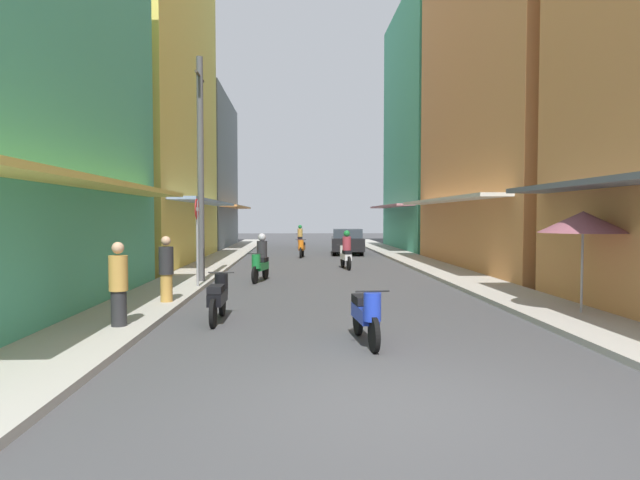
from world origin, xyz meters
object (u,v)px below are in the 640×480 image
motorbike_black (218,297)px  utility_pole (201,169)px  pedestrian_crossing (118,287)px  parked_car (347,241)px  pedestrian_foreground (166,271)px  motorbike_blue (366,314)px  motorbike_white (346,252)px  street_sign_no_entry (197,231)px  motorbike_red (300,238)px  motorbike_orange (302,248)px  motorbike_green (261,260)px  vendor_umbrella (583,222)px

motorbike_black → utility_pole: bearing=103.0°
motorbike_black → pedestrian_crossing: size_ratio=1.08×
parked_car → pedestrian_foreground: pedestrian_foreground is taller
motorbike_blue → parked_car: 21.49m
motorbike_white → street_sign_no_entry: street_sign_no_entry is taller
motorbike_white → motorbike_red: (-1.74, 14.67, 0.00)m
motorbike_black → motorbike_red: size_ratio=1.00×
motorbike_white → motorbike_blue: 12.84m
motorbike_blue → street_sign_no_entry: bearing=120.7°
motorbike_orange → utility_pole: bearing=-106.4°
motorbike_green → street_sign_no_entry: 2.82m
parked_car → motorbike_black: bearing=-103.2°
motorbike_white → motorbike_red: bearing=96.8°
motorbike_white → motorbike_orange: size_ratio=1.00×
motorbike_orange → motorbike_blue: (0.85, -19.10, 0.00)m
pedestrian_foreground → street_sign_no_entry: 2.99m
motorbike_black → motorbike_green: motorbike_green is taller
motorbike_black → motorbike_green: (0.43, 6.69, 0.20)m
vendor_umbrella → utility_pole: 10.83m
motorbike_blue → utility_pole: utility_pole is taller
motorbike_green → motorbike_black: bearing=-93.7°
motorbike_white → motorbike_green: size_ratio=1.01×
motorbike_green → motorbike_orange: size_ratio=0.99×
motorbike_white → motorbike_green: 5.15m
motorbike_black → street_sign_no_entry: street_sign_no_entry is taller
parked_car → vendor_umbrella: 19.63m
motorbike_green → motorbike_orange: (1.48, 10.33, -0.20)m
pedestrian_foreground → motorbike_orange: bearing=77.4°
motorbike_blue → pedestrian_foreground: size_ratio=1.08×
pedestrian_crossing → vendor_umbrella: vendor_umbrella is taller
motorbike_black → street_sign_no_entry: size_ratio=0.68×
motorbike_orange → parked_car: 3.51m
motorbike_black → parked_car: bearing=76.8°
motorbike_orange → parked_car: size_ratio=0.43×
motorbike_orange → motorbike_green: bearing=-98.1°
motorbike_green → vendor_umbrella: bearing=-43.2°
motorbike_white → pedestrian_foreground: bearing=-119.8°
vendor_umbrella → street_sign_no_entry: size_ratio=0.85×
motorbike_blue → pedestrian_crossing: (-4.43, 1.10, 0.33)m
utility_pole → motorbike_white: bearing=44.1°
motorbike_white → motorbike_black: (-3.63, -10.73, -0.20)m
utility_pole → street_sign_no_entry: 2.25m
parked_car → street_sign_no_entry: street_sign_no_entry is taller
motorbike_orange → vendor_umbrella: vendor_umbrella is taller
motorbike_blue → motorbike_white: bearing=86.1°
street_sign_no_entry → motorbike_black: bearing=-74.9°
motorbike_black → motorbike_blue: (2.75, -2.08, 0.00)m
motorbike_blue → utility_pole: (-4.11, 7.98, 3.10)m
pedestrian_crossing → parked_car: bearing=73.0°
motorbike_white → motorbike_red: size_ratio=1.00×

